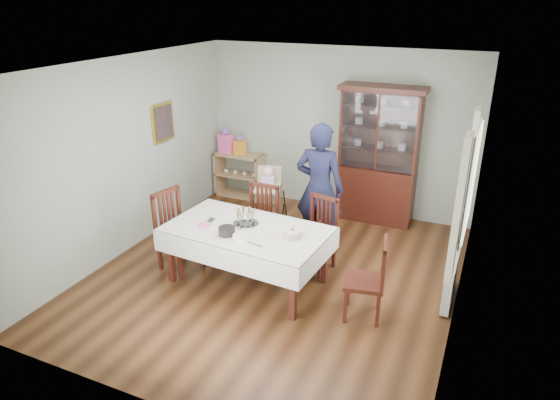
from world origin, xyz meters
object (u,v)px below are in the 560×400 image
Objects in this scene: chair_far_left at (259,237)px; chair_far_right at (316,248)px; sideboard at (240,175)px; high_chair at (269,208)px; woman at (319,188)px; dining_table at (247,255)px; chair_end_right at (365,294)px; birthday_cake at (293,234)px; gift_bag_orange at (240,146)px; champagne_tray at (246,220)px; china_cabinet at (378,154)px; gift_bag_pink at (225,141)px; chair_end_left at (180,246)px.

chair_far_left is 0.84m from chair_far_right.
sideboard is 0.83× the size of high_chair.
high_chair is (-0.85, 0.14, -0.51)m from woman.
dining_table is 2.14× the size of chair_end_right.
gift_bag_orange is at bearing 129.04° from birthday_cake.
high_chair reaches higher than chair_far_right.
chair_end_right reaches higher than champagne_tray.
chair_far_right is 3.63× the size of birthday_cake.
china_cabinet is at bearing 81.54° from birthday_cake.
chair_far_left is 2.59m from gift_bag_pink.
woman is (0.67, 0.58, 0.63)m from chair_far_left.
chair_far_left is at bearing -125.42° from chair_end_right.
champagne_tray is 2.85m from gift_bag_orange.
chair_far_right is at bearing -52.81° from chair_end_left.
gift_bag_orange is (-1.30, 1.92, 0.65)m from chair_far_left.
chair_far_left is 2.41m from gift_bag_orange.
high_chair is at bearing -46.50° from sideboard.
champagne_tray is (-1.62, 0.21, 0.53)m from chair_end_right.
chair_far_right is 1.83m from chair_end_left.
china_cabinet is at bearing -23.66° from chair_end_left.
chair_end_left is (0.50, -2.63, -0.08)m from sideboard.
china_cabinet is 2.76m from gift_bag_pink.
high_chair is (-1.34, -1.20, -0.70)m from china_cabinet.
woman is (-0.49, -1.34, -0.19)m from china_cabinet.
chair_far_left is at bearing -55.81° from gift_bag_orange.
sideboard is 2.91m from champagne_tray.
china_cabinet is 2.20× the size of chair_far_right.
woman is (1.51, 1.27, 0.62)m from chair_end_left.
chair_end_left reaches higher than chair_far_right.
high_chair is at bearing -46.84° from gift_bag_orange.
birthday_cake is (0.11, -1.23, -0.13)m from woman.
chair_far_left is 2.95× the size of gift_bag_orange.
chair_end_right reaches higher than birthday_cake.
gift_bag_orange is at bearing -31.61° from sideboard.
china_cabinet is 6.67× the size of champagne_tray.
chair_end_right is (2.55, -0.06, -0.03)m from chair_end_left.
high_chair is at bearing -40.29° from gift_bag_pink.
birthday_cake reaches higher than sideboard.
sideboard is 0.48× the size of woman.
china_cabinet is 2.62m from birthday_cake.
gift_bag_pink is (-2.76, 0.00, -0.12)m from china_cabinet.
china_cabinet is at bearing 66.76° from champagne_tray.
chair_end_left is 2.39× the size of gift_bag_pink.
dining_table is at bearing -105.63° from chair_end_right.
woman is at bearing 41.48° from chair_far_left.
chair_far_right is (-0.32, -1.88, -0.83)m from china_cabinet.
gift_bag_orange reaches higher than dining_table.
china_cabinet is 2.60m from sideboard.
woman is at bearing 67.62° from dining_table.
woman reaches higher than chair_far_right.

